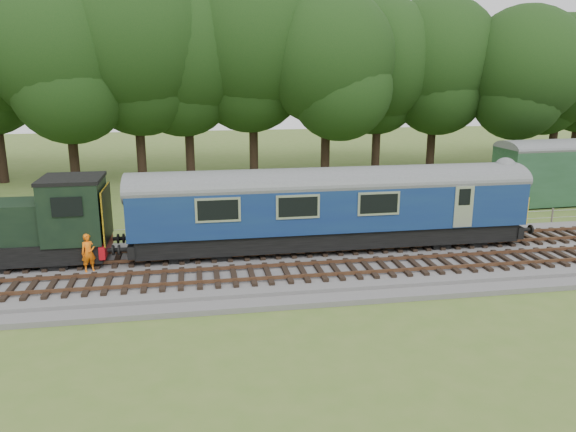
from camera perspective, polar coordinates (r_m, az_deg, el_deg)
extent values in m
plane|color=#4B6926|center=(25.02, 3.93, -5.09)|extent=(120.00, 120.00, 0.00)
cube|color=#4C4C4F|center=(24.96, 3.94, -4.71)|extent=(70.00, 7.00, 0.35)
cube|color=brown|center=(25.49, 3.60, -3.55)|extent=(66.50, 0.07, 0.14)
cube|color=brown|center=(26.82, 2.90, -2.61)|extent=(66.50, 0.07, 0.14)
cube|color=brown|center=(22.74, 5.32, -5.85)|extent=(66.50, 0.07, 0.14)
cube|color=brown|center=(24.05, 4.45, -4.68)|extent=(66.50, 0.07, 0.14)
cube|color=black|center=(26.10, 4.32, -1.81)|extent=(17.46, 2.52, 0.85)
cube|color=navy|center=(25.74, 4.38, 1.23)|extent=(18.00, 2.80, 2.05)
cube|color=yellow|center=(29.30, 21.75, 1.11)|extent=(0.06, 2.74, 1.30)
cube|color=black|center=(28.17, 16.25, -1.56)|extent=(2.60, 2.00, 0.55)
cube|color=black|center=(25.43, -8.95, -2.87)|extent=(2.60, 2.00, 0.55)
cube|color=black|center=(25.47, -20.88, 0.57)|extent=(2.40, 2.55, 2.60)
cube|color=#A00C14|center=(25.67, -17.98, -2.78)|extent=(0.25, 2.60, 0.55)
cube|color=yellow|center=(25.29, -17.91, 0.26)|extent=(0.06, 2.55, 2.30)
imported|color=orange|center=(24.48, -19.61, -3.53)|extent=(0.69, 0.58, 1.60)
cube|color=#1C3E24|center=(44.26, 23.85, 3.99)|extent=(3.13, 3.13, 2.49)
cube|color=black|center=(44.07, 24.03, 5.71)|extent=(3.44, 3.44, 0.20)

